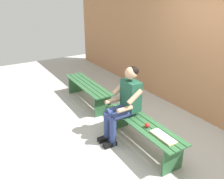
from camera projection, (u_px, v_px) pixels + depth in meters
The scene contains 7 objects.
ground_plane at pixel (62, 137), 4.12m from camera, with size 10.00×7.00×0.04m, color #B2B2AD.
brick_wall at pixel (198, 47), 4.54m from camera, with size 9.50×0.24×2.68m, color #B27A51.
bench_near at pixel (143, 129), 3.71m from camera, with size 1.59×0.43×0.44m.
bench_far at pixel (88, 89), 5.23m from camera, with size 1.63×0.44×0.44m.
person_seated at pixel (125, 101), 3.82m from camera, with size 0.50×0.69×1.25m.
apple at pixel (147, 125), 3.53m from camera, with size 0.07×0.07×0.07m, color red.
book_open at pixel (163, 137), 3.30m from camera, with size 0.42×0.17×0.02m.
Camera 1 is at (-2.45, 2.10, 2.33)m, focal length 38.02 mm.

